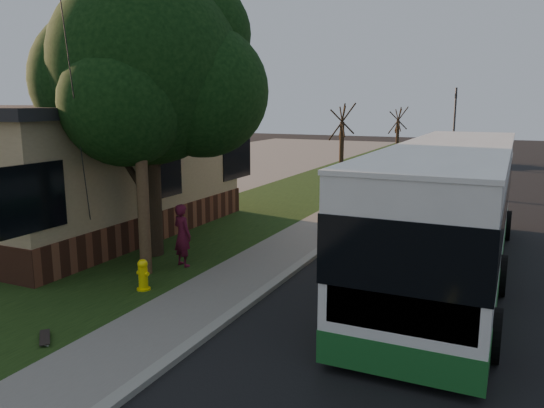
{
  "coord_description": "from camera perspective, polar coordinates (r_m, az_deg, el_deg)",
  "views": [
    {
      "loc": [
        5.08,
        -9.43,
        4.37
      ],
      "look_at": [
        -1.21,
        4.15,
        1.5
      ],
      "focal_mm": 35.0,
      "sensor_mm": 36.0,
      "label": 1
    }
  ],
  "objects": [
    {
      "name": "leafy_tree",
      "position": [
        15.24,
        -12.94,
        13.59
      ],
      "size": [
        6.3,
        6.0,
        7.8
      ],
      "color": "black",
      "rests_on": "grass_verge"
    },
    {
      "name": "dumpster",
      "position": [
        19.36,
        -22.17,
        -0.77
      ],
      "size": [
        1.59,
        1.27,
        1.39
      ],
      "color": "black",
      "rests_on": "building_lot"
    },
    {
      "name": "sidewalk",
      "position": [
        20.82,
        7.31,
        -1.24
      ],
      "size": [
        2.0,
        80.0,
        0.08
      ],
      "primitive_type": "cube",
      "color": "slate",
      "rests_on": "ground"
    },
    {
      "name": "grass_verge",
      "position": [
        22.1,
        -1.37,
        -0.46
      ],
      "size": [
        5.0,
        80.0,
        0.07
      ],
      "primitive_type": "cube",
      "color": "black",
      "rests_on": "ground"
    },
    {
      "name": "fire_hydrant",
      "position": [
        12.78,
        -13.7,
        -7.4
      ],
      "size": [
        0.32,
        0.32,
        0.74
      ],
      "color": "yellow",
      "rests_on": "grass_verge"
    },
    {
      "name": "bare_tree_far",
      "position": [
        40.32,
        13.35,
        7.2
      ],
      "size": [
        1.38,
        1.21,
        4.03
      ],
      "color": "black",
      "rests_on": "grass_verge"
    },
    {
      "name": "curb",
      "position": [
        20.54,
        9.97,
        -1.42
      ],
      "size": [
        0.25,
        80.0,
        0.12
      ],
      "primitive_type": "cube",
      "color": "gray",
      "rests_on": "ground"
    },
    {
      "name": "distant_car",
      "position": [
        40.71,
        19.85,
        5.07
      ],
      "size": [
        1.89,
        4.31,
        1.44
      ],
      "primitive_type": "imported",
      "rotation": [
        0.0,
        0.0,
        -0.05
      ],
      "color": "black",
      "rests_on": "ground"
    },
    {
      "name": "ground",
      "position": [
        11.57,
        -3.25,
        -11.35
      ],
      "size": [
        120.0,
        120.0,
        0.0
      ],
      "primitive_type": "plane",
      "color": "black",
      "rests_on": "ground"
    },
    {
      "name": "skateboard_spare",
      "position": [
        10.88,
        -23.25,
        -13.07
      ],
      "size": [
        0.64,
        0.61,
        0.07
      ],
      "color": "black",
      "rests_on": "grass_verge"
    },
    {
      "name": "traffic_signal",
      "position": [
        43.69,
        19.04,
        8.69
      ],
      "size": [
        0.18,
        0.22,
        5.5
      ],
      "color": "#2D2D30",
      "rests_on": "ground"
    },
    {
      "name": "building_lot",
      "position": [
        27.93,
        -20.12,
        1.23
      ],
      "size": [
        15.0,
        80.0,
        0.04
      ],
      "primitive_type": "cube",
      "color": "slate",
      "rests_on": "ground"
    },
    {
      "name": "road",
      "position": [
        19.95,
        21.14,
        -2.53
      ],
      "size": [
        8.0,
        80.0,
        0.01
      ],
      "primitive_type": "cube",
      "color": "black",
      "rests_on": "ground"
    },
    {
      "name": "transit_bus",
      "position": [
        14.09,
        18.6,
        -0.27
      ],
      "size": [
        2.87,
        12.42,
        3.36
      ],
      "color": "silver",
      "rests_on": "ground"
    },
    {
      "name": "skateboarder",
      "position": [
        14.27,
        -9.62,
        -3.32
      ],
      "size": [
        0.71,
        0.59,
        1.68
      ],
      "primitive_type": "imported",
      "rotation": [
        0.0,
        0.0,
        2.79
      ],
      "color": "#501024",
      "rests_on": "grass_verge"
    },
    {
      "name": "bare_tree_near",
      "position": [
        28.83,
        7.5,
        6.35
      ],
      "size": [
        1.38,
        1.21,
        4.31
      ],
      "color": "black",
      "rests_on": "grass_verge"
    },
    {
      "name": "utility_pole",
      "position": [
        13.38,
        -14.25,
        11.65
      ],
      "size": [
        2.86,
        3.21,
        9.07
      ],
      "color": "#473321",
      "rests_on": "ground"
    }
  ]
}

